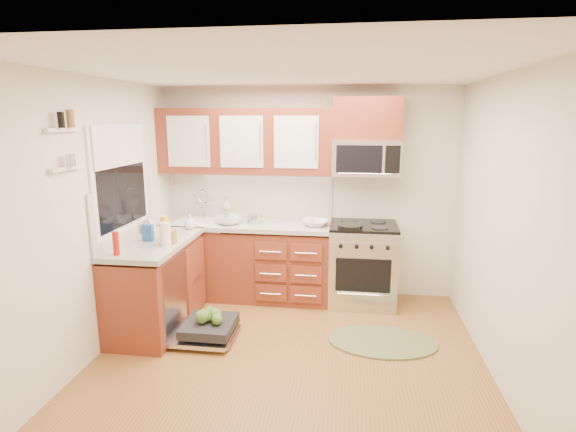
# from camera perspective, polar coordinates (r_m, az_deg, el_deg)

# --- Properties ---
(floor) EXTENTS (3.50, 3.50, 0.00)m
(floor) POSITION_cam_1_polar(r_m,az_deg,el_deg) (4.24, -0.03, -17.95)
(floor) COLOR brown
(floor) RESTS_ON ground
(ceiling) EXTENTS (3.50, 3.50, 0.00)m
(ceiling) POSITION_cam_1_polar(r_m,az_deg,el_deg) (3.68, -0.03, 17.96)
(ceiling) COLOR white
(ceiling) RESTS_ON ground
(wall_back) EXTENTS (3.50, 0.04, 2.50)m
(wall_back) POSITION_cam_1_polar(r_m,az_deg,el_deg) (5.48, 2.49, 2.98)
(wall_back) COLOR beige
(wall_back) RESTS_ON ground
(wall_front) EXTENTS (3.50, 0.04, 2.50)m
(wall_front) POSITION_cam_1_polar(r_m,az_deg,el_deg) (2.14, -6.65, -12.31)
(wall_front) COLOR beige
(wall_front) RESTS_ON ground
(wall_left) EXTENTS (0.04, 3.50, 2.50)m
(wall_left) POSITION_cam_1_polar(r_m,az_deg,el_deg) (4.36, -23.44, -0.45)
(wall_left) COLOR beige
(wall_left) RESTS_ON ground
(wall_right) EXTENTS (0.04, 3.50, 2.50)m
(wall_right) POSITION_cam_1_polar(r_m,az_deg,el_deg) (3.94, 26.10, -2.00)
(wall_right) COLOR beige
(wall_right) RESTS_ON ground
(base_cabinet_back) EXTENTS (2.05, 0.60, 0.85)m
(base_cabinet_back) POSITION_cam_1_polar(r_m,az_deg,el_deg) (5.50, -5.47, -5.89)
(base_cabinet_back) COLOR maroon
(base_cabinet_back) RESTS_ON ground
(base_cabinet_left) EXTENTS (0.60, 1.25, 0.85)m
(base_cabinet_left) POSITION_cam_1_polar(r_m,az_deg,el_deg) (4.90, -16.38, -8.67)
(base_cabinet_left) COLOR maroon
(base_cabinet_left) RESTS_ON ground
(countertop_back) EXTENTS (2.07, 0.64, 0.05)m
(countertop_back) POSITION_cam_1_polar(r_m,az_deg,el_deg) (5.36, -5.60, -1.09)
(countertop_back) COLOR #B5B2A5
(countertop_back) RESTS_ON base_cabinet_back
(countertop_left) EXTENTS (0.64, 1.27, 0.05)m
(countertop_left) POSITION_cam_1_polar(r_m,az_deg,el_deg) (4.75, -16.62, -3.31)
(countertop_left) COLOR #B5B2A5
(countertop_left) RESTS_ON base_cabinet_left
(backsplash_back) EXTENTS (2.05, 0.02, 0.57)m
(backsplash_back) POSITION_cam_1_polar(r_m,az_deg,el_deg) (5.58, -4.96, 2.70)
(backsplash_back) COLOR #B2AEA0
(backsplash_back) RESTS_ON ground
(backsplash_left) EXTENTS (0.02, 1.25, 0.57)m
(backsplash_left) POSITION_cam_1_polar(r_m,az_deg,el_deg) (4.81, -20.05, 0.44)
(backsplash_left) COLOR #B2AEA0
(backsplash_left) RESTS_ON ground
(upper_cabinets) EXTENTS (2.05, 0.35, 0.75)m
(upper_cabinets) POSITION_cam_1_polar(r_m,az_deg,el_deg) (5.35, -5.48, 9.45)
(upper_cabinets) COLOR maroon
(upper_cabinets) RESTS_ON ground
(cabinet_over_mw) EXTENTS (0.76, 0.35, 0.47)m
(cabinet_over_mw) POSITION_cam_1_polar(r_m,az_deg,el_deg) (5.21, 10.04, 12.10)
(cabinet_over_mw) COLOR maroon
(cabinet_over_mw) RESTS_ON ground
(range) EXTENTS (0.76, 0.64, 0.95)m
(range) POSITION_cam_1_polar(r_m,az_deg,el_deg) (5.33, 9.42, -6.04)
(range) COLOR silver
(range) RESTS_ON ground
(microwave) EXTENTS (0.76, 0.38, 0.40)m
(microwave) POSITION_cam_1_polar(r_m,az_deg,el_deg) (5.20, 9.87, 7.31)
(microwave) COLOR silver
(microwave) RESTS_ON ground
(sink) EXTENTS (0.62, 0.50, 0.26)m
(sink) POSITION_cam_1_polar(r_m,az_deg,el_deg) (5.51, -10.94, -1.96)
(sink) COLOR white
(sink) RESTS_ON ground
(dishwasher) EXTENTS (0.70, 0.60, 0.20)m
(dishwasher) POSITION_cam_1_polar(r_m,az_deg,el_deg) (4.63, -10.42, -14.00)
(dishwasher) COLOR silver
(dishwasher) RESTS_ON ground
(window) EXTENTS (0.03, 1.05, 1.05)m
(window) POSITION_cam_1_polar(r_m,az_deg,el_deg) (4.73, -20.49, 4.41)
(window) COLOR white
(window) RESTS_ON ground
(window_blind) EXTENTS (0.02, 0.96, 0.40)m
(window_blind) POSITION_cam_1_polar(r_m,az_deg,el_deg) (4.69, -20.52, 8.40)
(window_blind) COLOR white
(window_blind) RESTS_ON ground
(shelf_upper) EXTENTS (0.04, 0.40, 0.03)m
(shelf_upper) POSITION_cam_1_polar(r_m,az_deg,el_deg) (3.96, -26.68, 9.76)
(shelf_upper) COLOR white
(shelf_upper) RESTS_ON ground
(shelf_lower) EXTENTS (0.04, 0.40, 0.03)m
(shelf_lower) POSITION_cam_1_polar(r_m,az_deg,el_deg) (3.98, -26.26, 5.46)
(shelf_lower) COLOR white
(shelf_lower) RESTS_ON ground
(rug) EXTENTS (1.22, 1.01, 0.02)m
(rug) POSITION_cam_1_polar(r_m,az_deg,el_deg) (4.63, 11.88, -15.33)
(rug) COLOR #5F6B3D
(rug) RESTS_ON ground
(skillet) EXTENTS (0.31, 0.31, 0.05)m
(skillet) POSITION_cam_1_polar(r_m,az_deg,el_deg) (4.95, 7.89, -1.39)
(skillet) COLOR black
(skillet) RESTS_ON range
(stock_pot) EXTENTS (0.23, 0.23, 0.11)m
(stock_pot) POSITION_cam_1_polar(r_m,az_deg,el_deg) (5.30, -4.18, -0.34)
(stock_pot) COLOR silver
(stock_pot) RESTS_ON countertop_back
(cutting_board) EXTENTS (0.29, 0.20, 0.02)m
(cutting_board) POSITION_cam_1_polar(r_m,az_deg,el_deg) (5.24, 4.12, -1.00)
(cutting_board) COLOR #A4734A
(cutting_board) RESTS_ON countertop_back
(canister) EXTENTS (0.13, 0.13, 0.17)m
(canister) POSITION_cam_1_polar(r_m,az_deg,el_deg) (5.37, -8.01, 0.06)
(canister) COLOR silver
(canister) RESTS_ON countertop_back
(paper_towel_roll) EXTENTS (0.12, 0.12, 0.23)m
(paper_towel_roll) POSITION_cam_1_polar(r_m,az_deg,el_deg) (4.51, -15.31, -2.23)
(paper_towel_roll) COLOR white
(paper_towel_roll) RESTS_ON countertop_left
(mustard_bottle) EXTENTS (0.08, 0.08, 0.24)m
(mustard_bottle) POSITION_cam_1_polar(r_m,az_deg,el_deg) (4.75, -15.38, -1.44)
(mustard_bottle) COLOR yellow
(mustard_bottle) RESTS_ON countertop_left
(red_bottle) EXTENTS (0.07, 0.07, 0.22)m
(red_bottle) POSITION_cam_1_polar(r_m,az_deg,el_deg) (4.34, -21.01, -3.29)
(red_bottle) COLOR #AB110E
(red_bottle) RESTS_ON countertop_left
(wooden_box) EXTENTS (0.14, 0.10, 0.13)m
(wooden_box) POSITION_cam_1_polar(r_m,az_deg,el_deg) (4.58, -14.92, -2.61)
(wooden_box) COLOR brown
(wooden_box) RESTS_ON countertop_left
(blue_carton) EXTENTS (0.11, 0.07, 0.17)m
(blue_carton) POSITION_cam_1_polar(r_m,az_deg,el_deg) (4.73, -17.36, -2.05)
(blue_carton) COLOR #22549F
(blue_carton) RESTS_ON countertop_left
(bowl_a) EXTENTS (0.30, 0.30, 0.07)m
(bowl_a) POSITION_cam_1_polar(r_m,az_deg,el_deg) (5.16, 3.56, -0.90)
(bowl_a) COLOR #999999
(bowl_a) RESTS_ON countertop_back
(bowl_b) EXTENTS (0.40, 0.40, 0.10)m
(bowl_b) POSITION_cam_1_polar(r_m,az_deg,el_deg) (5.29, -7.56, -0.51)
(bowl_b) COLOR #999999
(bowl_b) RESTS_ON countertop_back
(cup) EXTENTS (0.16, 0.16, 0.09)m
(cup) POSITION_cam_1_polar(r_m,az_deg,el_deg) (5.22, 2.57, -0.58)
(cup) COLOR #999999
(cup) RESTS_ON countertop_back
(soap_bottle_a) EXTENTS (0.12, 0.12, 0.27)m
(soap_bottle_a) POSITION_cam_1_polar(r_m,az_deg,el_deg) (5.62, -7.79, 1.15)
(soap_bottle_a) COLOR #999999
(soap_bottle_a) RESTS_ON countertop_back
(soap_bottle_b) EXTENTS (0.11, 0.11, 0.21)m
(soap_bottle_b) POSITION_cam_1_polar(r_m,az_deg,el_deg) (5.05, -17.25, -0.91)
(soap_bottle_b) COLOR #999999
(soap_bottle_b) RESTS_ON countertop_left
(soap_bottle_c) EXTENTS (0.13, 0.13, 0.16)m
(soap_bottle_c) POSITION_cam_1_polar(r_m,az_deg,el_deg) (5.12, -12.36, -0.72)
(soap_bottle_c) COLOR #999999
(soap_bottle_c) RESTS_ON countertop_left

